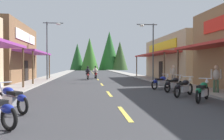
# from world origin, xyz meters

# --- Properties ---
(ground) EXTENTS (10.14, 90.64, 0.10)m
(ground) POSITION_xyz_m (0.00, 30.32, -0.05)
(ground) COLOR #38383A
(sidewalk_left) EXTENTS (2.19, 90.64, 0.12)m
(sidewalk_left) POSITION_xyz_m (-6.16, 30.32, 0.06)
(sidewalk_left) COLOR #9E9991
(sidewalk_left) RESTS_ON ground
(sidewalk_right) EXTENTS (2.19, 90.64, 0.12)m
(sidewalk_right) POSITION_xyz_m (6.16, 30.32, 0.06)
(sidewalk_right) COLOR #9E9991
(sidewalk_right) RESTS_ON ground
(centerline_dashes) EXTENTS (0.16, 62.84, 0.01)m
(centerline_dashes) POSITION_xyz_m (0.00, 31.84, 0.01)
(centerline_dashes) COLOR #E0C64C
(centerline_dashes) RESTS_ON ground
(storefront_right_far) EXTENTS (10.58, 12.75, 4.89)m
(storefront_right_far) POSITION_xyz_m (11.61, 25.37, 2.45)
(storefront_right_far) COLOR tan
(storefront_right_far) RESTS_ON ground
(streetlamp_left) EXTENTS (2.11, 0.30, 6.24)m
(streetlamp_left) POSITION_xyz_m (-5.15, 24.81, 4.06)
(streetlamp_left) COLOR #474C51
(streetlamp_left) RESTS_ON ground
(streetlamp_right) EXTENTS (2.11, 0.30, 5.89)m
(streetlamp_right) POSITION_xyz_m (5.14, 22.62, 3.86)
(streetlamp_right) COLOR #474C51
(streetlamp_right) RESTS_ON ground
(motorcycle_parked_right_2) EXTENTS (1.52, 1.65, 1.04)m
(motorcycle_parked_right_2) POSITION_xyz_m (3.96, 10.22, 0.49)
(motorcycle_parked_right_2) COLOR black
(motorcycle_parked_right_2) RESTS_ON ground
(motorcycle_parked_right_3) EXTENTS (1.70, 1.45, 1.04)m
(motorcycle_parked_right_3) POSITION_xyz_m (3.82, 11.87, 0.49)
(motorcycle_parked_right_3) COLOR black
(motorcycle_parked_right_3) RESTS_ON ground
(motorcycle_parked_right_4) EXTENTS (1.76, 1.38, 1.04)m
(motorcycle_parked_right_4) POSITION_xyz_m (4.12, 13.95, 0.49)
(motorcycle_parked_right_4) COLOR black
(motorcycle_parked_right_4) RESTS_ON ground
(motorcycle_parked_right_5) EXTENTS (1.80, 1.32, 1.04)m
(motorcycle_parked_right_5) POSITION_xyz_m (3.84, 15.52, 0.49)
(motorcycle_parked_right_5) COLOR black
(motorcycle_parked_right_5) RESTS_ON ground
(motorcycle_parked_left_2) EXTENTS (1.60, 1.56, 1.04)m
(motorcycle_parked_left_2) POSITION_xyz_m (-3.91, 8.84, 0.49)
(motorcycle_parked_left_2) COLOR black
(motorcycle_parked_left_2) RESTS_ON ground
(rider_cruising_lead) EXTENTS (0.60, 2.14, 1.57)m
(rider_cruising_lead) POSITION_xyz_m (-1.16, 25.86, 0.66)
(rider_cruising_lead) COLOR black
(rider_cruising_lead) RESTS_ON ground
(rider_cruising_trailing) EXTENTS (0.60, 2.14, 1.57)m
(rider_cruising_trailing) POSITION_xyz_m (-0.21, 27.70, 0.66)
(rider_cruising_trailing) COLOR black
(rider_cruising_trailing) RESTS_ON ground
(pedestrian_by_shop) EXTENTS (0.53, 0.38, 1.67)m
(pedestrian_by_shop) POSITION_xyz_m (5.86, 18.25, 0.97)
(pedestrian_by_shop) COLOR #726659
(pedestrian_by_shop) RESTS_ON ground
(pedestrian_browsing) EXTENTS (0.54, 0.37, 1.65)m
(pedestrian_browsing) POSITION_xyz_m (5.94, 12.35, 0.95)
(pedestrian_browsing) COLOR #3F593F
(pedestrian_browsing) RESTS_ON ground
(treeline_backdrop) EXTENTS (19.77, 11.36, 13.51)m
(treeline_backdrop) POSITION_xyz_m (4.09, 76.09, 5.80)
(treeline_backdrop) COLOR #314C23
(treeline_backdrop) RESTS_ON ground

